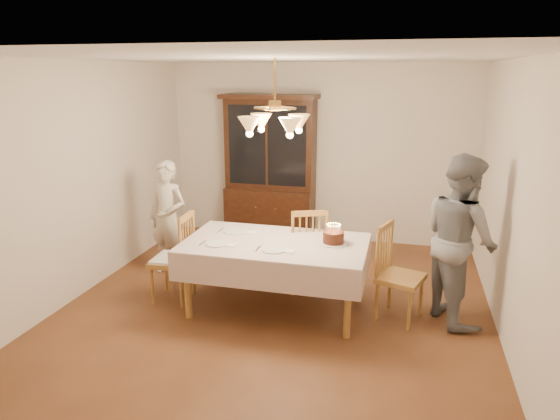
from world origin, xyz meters
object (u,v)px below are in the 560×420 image
(dining_table, at_px, (275,249))
(elderly_woman, at_px, (168,218))
(china_hutch, at_px, (270,172))
(birthday_cake, at_px, (333,238))
(chair_far_side, at_px, (306,253))

(dining_table, distance_m, elderly_woman, 1.67)
(dining_table, bearing_deg, china_hutch, 106.72)
(elderly_woman, xyz_separation_m, birthday_cake, (2.14, -0.54, 0.10))
(elderly_woman, bearing_deg, china_hutch, 74.35)
(china_hutch, relative_size, elderly_woman, 1.50)
(dining_table, height_order, elderly_woman, elderly_woman)
(dining_table, distance_m, china_hutch, 2.38)
(china_hutch, bearing_deg, elderly_woman, -118.21)
(china_hutch, bearing_deg, dining_table, -73.28)
(chair_far_side, xyz_separation_m, elderly_woman, (-1.76, 0.05, 0.28))
(dining_table, relative_size, elderly_woman, 1.32)
(elderly_woman, bearing_deg, dining_table, -9.88)
(china_hutch, distance_m, elderly_woman, 1.86)
(dining_table, height_order, chair_far_side, chair_far_side)
(elderly_woman, height_order, birthday_cake, elderly_woman)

